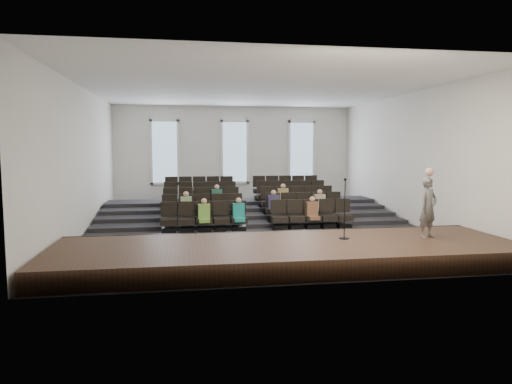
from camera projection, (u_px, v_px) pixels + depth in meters
ground at (257, 228)px, 16.63m from camera, size 14.00×14.00×0.00m
ceiling at (257, 88)px, 16.14m from camera, size 12.00×14.00×0.02m
wall_back at (235, 156)px, 23.28m from camera, size 12.00×0.04×5.00m
wall_front at (310, 168)px, 9.49m from camera, size 12.00×0.04×5.00m
wall_left at (81, 160)px, 15.44m from camera, size 0.04×14.00×5.00m
wall_right at (413, 159)px, 17.34m from camera, size 0.04×14.00×5.00m
stage at (289, 253)px, 11.59m from camera, size 11.80×3.60×0.50m
stage_lip at (275, 239)px, 13.33m from camera, size 11.80×0.06×0.52m
risers at (245, 211)px, 19.73m from camera, size 11.80×4.80×0.60m
seating_rows at (250, 204)px, 18.08m from camera, size 6.80×4.70×1.67m
windows at (235, 152)px, 23.20m from camera, size 8.44×0.10×3.24m
audience at (255, 205)px, 16.87m from camera, size 5.45×2.64×1.10m
speaker at (428, 208)px, 12.27m from camera, size 0.70×0.59×1.63m
mic_stand at (344, 221)px, 12.13m from camera, size 0.27×0.27×1.62m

